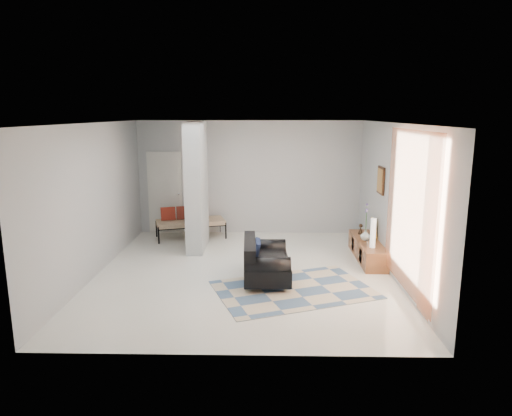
{
  "coord_description": "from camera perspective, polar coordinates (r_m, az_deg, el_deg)",
  "views": [
    {
      "loc": [
        0.41,
        -8.2,
        2.97
      ],
      "look_at": [
        0.22,
        0.6,
        1.13
      ],
      "focal_mm": 32.0,
      "sensor_mm": 36.0,
      "label": 1
    }
  ],
  "objects": [
    {
      "name": "wall_art",
      "position": [
        9.49,
        15.34,
        3.35
      ],
      "size": [
        0.04,
        0.45,
        0.55
      ],
      "primitive_type": "cube",
      "color": "black",
      "rests_on": "wall_right"
    },
    {
      "name": "wall_left",
      "position": [
        8.93,
        -19.51,
        0.96
      ],
      "size": [
        0.0,
        6.0,
        6.0
      ],
      "primitive_type": "plane",
      "rotation": [
        1.57,
        0.0,
        1.57
      ],
      "color": "#B0B3B5",
      "rests_on": "ground"
    },
    {
      "name": "partition_column",
      "position": [
        10.04,
        -7.44,
        2.68
      ],
      "size": [
        0.35,
        1.2,
        2.8
      ],
      "primitive_type": "cube",
      "color": "#A9AEB0",
      "rests_on": "floor"
    },
    {
      "name": "vase",
      "position": [
        9.67,
        13.52,
        -3.32
      ],
      "size": [
        0.22,
        0.22,
        0.22
      ],
      "primitive_type": "imported",
      "rotation": [
        0.0,
        0.0,
        -0.09
      ],
      "color": "silver",
      "rests_on": "media_console"
    },
    {
      "name": "ceiling",
      "position": [
        8.22,
        -1.65,
        10.58
      ],
      "size": [
        6.0,
        6.0,
        0.0
      ],
      "primitive_type": "plane",
      "rotation": [
        3.14,
        0.0,
        0.0
      ],
      "color": "white",
      "rests_on": "wall_back"
    },
    {
      "name": "bronze_figurine",
      "position": [
        10.12,
        12.95,
        -2.58
      ],
      "size": [
        0.11,
        0.11,
        0.23
      ],
      "primitive_type": null,
      "rotation": [
        0.0,
        0.0,
        -0.02
      ],
      "color": "#302015",
      "rests_on": "media_console"
    },
    {
      "name": "wall_back",
      "position": [
        11.32,
        -0.86,
        3.8
      ],
      "size": [
        6.0,
        0.0,
        6.0
      ],
      "primitive_type": "plane",
      "rotation": [
        1.57,
        0.0,
        0.0
      ],
      "color": "#B0B3B5",
      "rests_on": "ground"
    },
    {
      "name": "wall_right",
      "position": [
        8.68,
        16.86,
        0.83
      ],
      "size": [
        0.0,
        6.0,
        6.0
      ],
      "primitive_type": "plane",
      "rotation": [
        1.57,
        0.0,
        -1.57
      ],
      "color": "#B0B3B5",
      "rests_on": "ground"
    },
    {
      "name": "hallway_door",
      "position": [
        11.61,
        -11.28,
        1.87
      ],
      "size": [
        0.85,
        0.06,
        2.04
      ],
      "primitive_type": "cube",
      "color": "silver",
      "rests_on": "floor"
    },
    {
      "name": "cylinder_lamp",
      "position": [
        9.15,
        14.42,
        -3.05
      ],
      "size": [
        0.11,
        0.11,
        0.58
      ],
      "primitive_type": "cylinder",
      "color": "silver",
      "rests_on": "media_console"
    },
    {
      "name": "daybed",
      "position": [
        11.14,
        -8.34,
        -1.58
      ],
      "size": [
        1.75,
        1.14,
        0.77
      ],
      "rotation": [
        0.0,
        0.0,
        0.31
      ],
      "color": "black",
      "rests_on": "floor"
    },
    {
      "name": "curtain",
      "position": [
        7.56,
        18.6,
        -0.45
      ],
      "size": [
        0.0,
        2.55,
        2.55
      ],
      "primitive_type": "plane",
      "rotation": [
        1.57,
        0.0,
        1.57
      ],
      "color": "orange",
      "rests_on": "wall_right"
    },
    {
      "name": "loveseat",
      "position": [
        8.23,
        0.93,
        -6.69
      ],
      "size": [
        0.85,
        1.4,
        0.76
      ],
      "rotation": [
        0.0,
        0.0,
        0.04
      ],
      "color": "silver",
      "rests_on": "floor"
    },
    {
      "name": "wall_front",
      "position": [
        5.45,
        -3.13,
        -4.98
      ],
      "size": [
        6.0,
        0.0,
        6.0
      ],
      "primitive_type": "plane",
      "rotation": [
        -1.57,
        0.0,
        0.0
      ],
      "color": "#B0B3B5",
      "rests_on": "ground"
    },
    {
      "name": "floor",
      "position": [
        8.74,
        -1.54,
        -8.11
      ],
      "size": [
        6.0,
        6.0,
        0.0
      ],
      "primitive_type": "plane",
      "color": "silver",
      "rests_on": "ground"
    },
    {
      "name": "media_console",
      "position": [
        9.75,
        13.74,
        -5.05
      ],
      "size": [
        0.45,
        1.85,
        0.8
      ],
      "color": "brown",
      "rests_on": "floor"
    },
    {
      "name": "area_rug",
      "position": [
        7.96,
        4.75,
        -10.12
      ],
      "size": [
        3.02,
        2.52,
        0.01
      ],
      "primitive_type": "cube",
      "rotation": [
        0.0,
        0.0,
        0.36
      ],
      "color": "#C2B294",
      "rests_on": "floor"
    }
  ]
}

